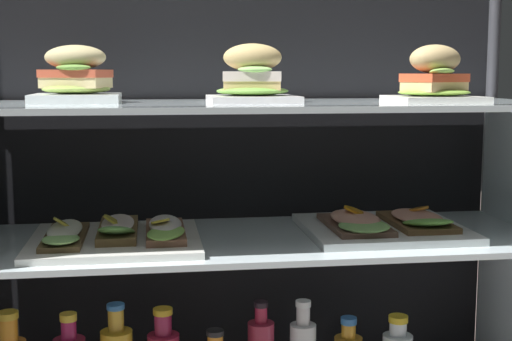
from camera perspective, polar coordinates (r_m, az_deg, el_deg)
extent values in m
cylinder|color=#333338|center=(1.92, 17.78, -1.67)|extent=(0.03, 0.03, 0.96)
cube|color=black|center=(1.74, -1.09, -1.47)|extent=(1.22, 0.01, 0.92)
cube|color=silver|center=(1.54, 0.00, -5.48)|extent=(1.23, 0.42, 0.01)
cube|color=silver|center=(1.50, 0.00, 5.16)|extent=(1.23, 0.42, 0.01)
cube|color=white|center=(1.53, -13.97, 5.55)|extent=(0.18, 0.18, 0.02)
ellipsoid|color=#92B44F|center=(1.53, -14.00, 6.26)|extent=(0.14, 0.12, 0.02)
cube|color=#DAC687|center=(1.53, -14.01, 6.73)|extent=(0.15, 0.12, 0.02)
cube|color=#BE4C31|center=(1.53, -14.03, 7.43)|extent=(0.15, 0.13, 0.02)
ellipsoid|color=olive|center=(1.49, -14.19, 7.88)|extent=(0.08, 0.05, 0.01)
ellipsoid|color=tan|center=(1.53, -14.08, 8.66)|extent=(0.15, 0.13, 0.05)
cube|color=white|center=(1.51, -0.28, 5.66)|extent=(0.18, 0.18, 0.01)
ellipsoid|color=#70AB44|center=(1.51, -0.28, 6.29)|extent=(0.15, 0.13, 0.02)
cube|color=#E7C378|center=(1.51, -0.28, 6.71)|extent=(0.13, 0.10, 0.02)
cube|color=beige|center=(1.50, -0.28, 7.44)|extent=(0.13, 0.10, 0.02)
ellipsoid|color=#92CD6B|center=(1.47, -0.08, 7.99)|extent=(0.07, 0.04, 0.02)
ellipsoid|color=tan|center=(1.51, -0.28, 8.91)|extent=(0.13, 0.10, 0.06)
cube|color=white|center=(1.54, 13.85, 5.48)|extent=(0.18, 0.18, 0.01)
ellipsoid|color=#7EAF3D|center=(1.54, 13.87, 6.00)|extent=(0.15, 0.13, 0.01)
cube|color=#DDB979|center=(1.54, 13.88, 6.43)|extent=(0.14, 0.13, 0.02)
cube|color=#D24B29|center=(1.54, 13.90, 7.11)|extent=(0.15, 0.13, 0.02)
ellipsoid|color=#99CD59|center=(1.51, 14.46, 7.56)|extent=(0.08, 0.06, 0.02)
ellipsoid|color=tan|center=(1.54, 13.95, 8.53)|extent=(0.15, 0.13, 0.06)
cube|color=white|center=(1.50, -11.04, -5.43)|extent=(0.34, 0.32, 0.01)
cube|color=brown|center=(1.50, -14.82, -5.07)|extent=(0.08, 0.23, 0.01)
ellipsoid|color=#82BA63|center=(1.43, -15.14, -5.24)|extent=(0.07, 0.12, 0.03)
ellipsoid|color=#E9EBCE|center=(1.50, -14.84, -4.52)|extent=(0.07, 0.19, 0.02)
cylinder|color=#F6E24A|center=(1.50, -15.01, -4.01)|extent=(0.05, 0.05, 0.03)
cube|color=brown|center=(1.53, -10.83, -4.64)|extent=(0.08, 0.23, 0.02)
ellipsoid|color=#5C9646|center=(1.45, -10.95, -4.69)|extent=(0.09, 0.13, 0.05)
ellipsoid|color=silver|center=(1.52, -10.84, -4.10)|extent=(0.07, 0.19, 0.01)
cylinder|color=yellow|center=(1.50, -11.25, -3.87)|extent=(0.04, 0.04, 0.03)
cube|color=brown|center=(1.50, -7.17, -4.82)|extent=(0.08, 0.22, 0.01)
ellipsoid|color=#7CB34B|center=(1.43, -7.11, -4.87)|extent=(0.10, 0.13, 0.02)
ellipsoid|color=silver|center=(1.49, -7.18, -4.20)|extent=(0.07, 0.17, 0.02)
cylinder|color=yellow|center=(1.46, -7.55, -3.98)|extent=(0.05, 0.05, 0.01)
cube|color=white|center=(1.60, 9.96, -4.54)|extent=(0.34, 0.32, 0.02)
cube|color=brown|center=(1.57, 7.81, -4.26)|extent=(0.12, 0.22, 0.01)
ellipsoid|color=#7AAF5B|center=(1.51, 8.52, -4.34)|extent=(0.11, 0.12, 0.02)
ellipsoid|color=#E09D83|center=(1.57, 7.82, -3.72)|extent=(0.10, 0.18, 0.02)
cylinder|color=orange|center=(1.58, 7.78, -3.14)|extent=(0.05, 0.06, 0.02)
cube|color=brown|center=(1.62, 12.54, -3.98)|extent=(0.12, 0.21, 0.01)
ellipsoid|color=#69AE44|center=(1.56, 13.39, -4.00)|extent=(0.11, 0.11, 0.04)
ellipsoid|color=#DF9980|center=(1.62, 12.55, -3.52)|extent=(0.10, 0.17, 0.01)
cylinder|color=orange|center=(1.65, 12.73, -2.96)|extent=(0.06, 0.06, 0.02)
cylinder|color=orange|center=(1.58, -18.94, -11.82)|extent=(0.04, 0.04, 0.05)
cylinder|color=gold|center=(1.57, -18.99, -10.73)|extent=(0.04, 0.04, 0.01)
cylinder|color=#9B1A4C|center=(1.57, -14.56, -12.07)|extent=(0.03, 0.03, 0.04)
cylinder|color=gold|center=(1.56, -14.59, -11.12)|extent=(0.04, 0.04, 0.01)
cylinder|color=gold|center=(1.59, -10.99, -11.50)|extent=(0.03, 0.03, 0.05)
cylinder|color=#3170B0|center=(1.58, -11.02, -10.48)|extent=(0.04, 0.04, 0.01)
cylinder|color=#952046|center=(1.59, -7.35, -11.95)|extent=(0.04, 0.04, 0.05)
cylinder|color=gold|center=(1.58, -7.36, -10.95)|extent=(0.04, 0.04, 0.01)
cylinder|color=black|center=(1.57, -3.24, -12.64)|extent=(0.04, 0.04, 0.01)
cylinder|color=#A11F39|center=(1.61, 0.40, -11.31)|extent=(0.03, 0.03, 0.04)
cylinder|color=black|center=(1.60, 0.40, -10.50)|extent=(0.03, 0.03, 0.01)
cylinder|color=silver|center=(1.62, 3.74, -11.34)|extent=(0.03, 0.03, 0.04)
cylinder|color=white|center=(1.62, 3.75, -10.42)|extent=(0.03, 0.03, 0.01)
cylinder|color=gold|center=(1.66, 7.31, -12.42)|extent=(0.03, 0.03, 0.03)
cylinder|color=#2F6AAD|center=(1.66, 7.33, -11.66)|extent=(0.04, 0.04, 0.01)
cylinder|color=white|center=(1.66, 11.14, -12.13)|extent=(0.04, 0.04, 0.03)
cylinder|color=gold|center=(1.65, 11.16, -11.40)|extent=(0.04, 0.04, 0.01)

